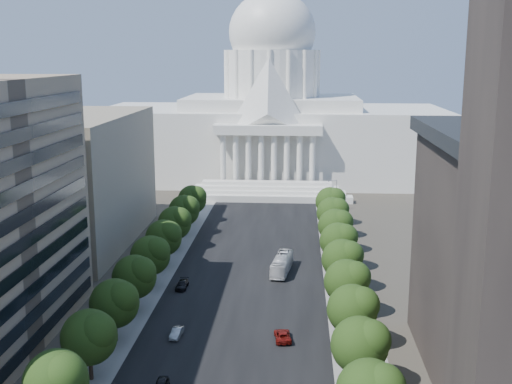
% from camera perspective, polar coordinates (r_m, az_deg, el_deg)
% --- Properties ---
extents(road_asphalt, '(30.00, 260.00, 0.01)m').
position_cam_1_polar(road_asphalt, '(139.48, -0.34, -5.98)').
color(road_asphalt, black).
rests_on(road_asphalt, ground).
extents(sidewalk_left, '(8.00, 260.00, 0.02)m').
position_cam_1_polar(sidewalk_left, '(142.07, -8.04, -5.76)').
color(sidewalk_left, gray).
rests_on(sidewalk_left, ground).
extents(sidewalk_right, '(8.00, 260.00, 0.02)m').
position_cam_1_polar(sidewalk_right, '(139.45, 7.52, -6.09)').
color(sidewalk_right, gray).
rests_on(sidewalk_right, ground).
extents(capitol, '(120.00, 56.00, 73.00)m').
position_cam_1_polar(capitol, '(228.55, 1.40, 6.23)').
color(capitol, white).
rests_on(capitol, ground).
extents(office_block_left_far, '(38.00, 52.00, 30.00)m').
position_cam_1_polar(office_block_left_far, '(156.10, -17.93, 1.06)').
color(office_block_left_far, gray).
rests_on(office_block_left_far, ground).
extents(tree_l_b, '(7.79, 7.60, 9.97)m').
position_cam_1_polar(tree_l_b, '(80.40, -17.20, -15.69)').
color(tree_l_b, '#33261C').
rests_on(tree_l_b, ground).
extents(tree_l_c, '(7.79, 7.60, 9.97)m').
position_cam_1_polar(tree_l_c, '(90.52, -14.46, -12.28)').
color(tree_l_c, '#33261C').
rests_on(tree_l_c, ground).
extents(tree_l_d, '(7.79, 7.60, 9.97)m').
position_cam_1_polar(tree_l_d, '(101.05, -12.33, -9.54)').
color(tree_l_d, '#33261C').
rests_on(tree_l_d, ground).
extents(tree_l_e, '(7.79, 7.60, 9.97)m').
position_cam_1_polar(tree_l_e, '(111.88, -10.63, -7.32)').
color(tree_l_e, '#33261C').
rests_on(tree_l_e, ground).
extents(tree_l_f, '(7.79, 7.60, 9.97)m').
position_cam_1_polar(tree_l_f, '(122.93, -9.25, -5.49)').
color(tree_l_f, '#33261C').
rests_on(tree_l_f, ground).
extents(tree_l_g, '(7.79, 7.60, 9.97)m').
position_cam_1_polar(tree_l_g, '(134.14, -8.10, -3.96)').
color(tree_l_g, '#33261C').
rests_on(tree_l_g, ground).
extents(tree_l_h, '(7.79, 7.60, 9.97)m').
position_cam_1_polar(tree_l_h, '(145.48, -7.14, -2.66)').
color(tree_l_h, '#33261C').
rests_on(tree_l_h, ground).
extents(tree_l_i, '(7.79, 7.60, 9.97)m').
position_cam_1_polar(tree_l_i, '(156.92, -6.31, -1.56)').
color(tree_l_i, '#33261C').
rests_on(tree_l_i, ground).
extents(tree_l_j, '(7.79, 7.60, 9.97)m').
position_cam_1_polar(tree_l_j, '(168.43, -5.60, -0.60)').
color(tree_l_j, '#33261C').
rests_on(tree_l_j, ground).
extents(tree_r_c, '(7.79, 7.60, 9.97)m').
position_cam_1_polar(tree_r_c, '(86.71, 9.43, -13.17)').
color(tree_r_c, '#33261C').
rests_on(tree_r_c, ground).
extents(tree_r_d, '(7.79, 7.60, 9.97)m').
position_cam_1_polar(tree_r_d, '(97.65, 8.76, -10.18)').
color(tree_r_d, '#33261C').
rests_on(tree_r_d, ground).
extents(tree_r_e, '(7.79, 7.60, 9.97)m').
position_cam_1_polar(tree_r_e, '(108.82, 8.24, -7.79)').
color(tree_r_e, '#33261C').
rests_on(tree_r_e, ground).
extents(tree_r_f, '(7.79, 7.60, 9.97)m').
position_cam_1_polar(tree_r_f, '(120.15, 7.82, -5.86)').
color(tree_r_f, '#33261C').
rests_on(tree_r_f, ground).
extents(tree_r_g, '(7.79, 7.60, 9.97)m').
position_cam_1_polar(tree_r_g, '(131.60, 7.47, -4.25)').
color(tree_r_g, '#33261C').
rests_on(tree_r_g, ground).
extents(tree_r_h, '(7.79, 7.60, 9.97)m').
position_cam_1_polar(tree_r_h, '(143.14, 7.18, -2.91)').
color(tree_r_h, '#33261C').
rests_on(tree_r_h, ground).
extents(tree_r_i, '(7.79, 7.60, 9.97)m').
position_cam_1_polar(tree_r_i, '(154.75, 6.93, -1.76)').
color(tree_r_i, '#33261C').
rests_on(tree_r_i, ground).
extents(tree_r_j, '(7.79, 7.60, 9.97)m').
position_cam_1_polar(tree_r_j, '(166.41, 6.72, -0.78)').
color(tree_r_j, '#33261C').
rests_on(tree_r_j, ground).
extents(streetlight_b, '(2.61, 0.44, 9.00)m').
position_cam_1_polar(streetlight_b, '(86.42, 10.53, -13.76)').
color(streetlight_b, gray).
rests_on(streetlight_b, ground).
extents(streetlight_c, '(2.61, 0.44, 9.00)m').
position_cam_1_polar(streetlight_c, '(109.35, 9.05, -8.07)').
color(streetlight_c, gray).
rests_on(streetlight_c, ground).
extents(streetlight_d, '(2.61, 0.44, 9.00)m').
position_cam_1_polar(streetlight_d, '(133.03, 8.11, -4.38)').
color(streetlight_d, gray).
rests_on(streetlight_d, ground).
extents(streetlight_e, '(2.61, 0.44, 9.00)m').
position_cam_1_polar(streetlight_e, '(157.12, 7.46, -1.80)').
color(streetlight_e, gray).
rests_on(streetlight_e, ground).
extents(streetlight_f, '(2.61, 0.44, 9.00)m').
position_cam_1_polar(streetlight_f, '(181.45, 6.98, 0.08)').
color(streetlight_f, gray).
rests_on(streetlight_f, ground).
extents(car_silver, '(1.74, 4.21, 1.36)m').
position_cam_1_polar(car_silver, '(103.33, -7.07, -12.32)').
color(car_silver, '#A9ABB1').
rests_on(car_silver, ground).
extents(car_red, '(3.03, 5.47, 1.45)m').
position_cam_1_polar(car_red, '(101.63, 2.38, -12.64)').
color(car_red, '#650F0B').
rests_on(car_red, ground).
extents(car_dark_b, '(2.04, 4.87, 1.40)m').
position_cam_1_polar(car_dark_b, '(123.16, -6.58, -8.20)').
color(car_dark_b, black).
rests_on(car_dark_b, ground).
extents(city_bus, '(4.51, 12.71, 3.47)m').
position_cam_1_polar(city_bus, '(130.87, 2.32, -6.42)').
color(city_bus, silver).
rests_on(city_bus, ground).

